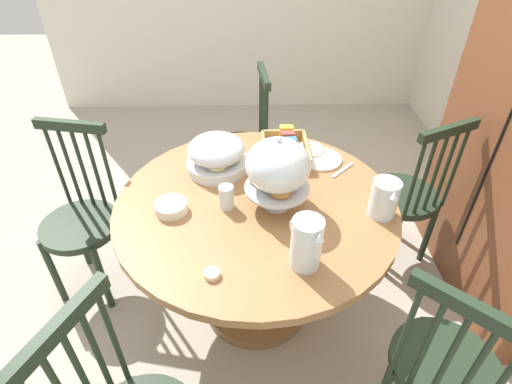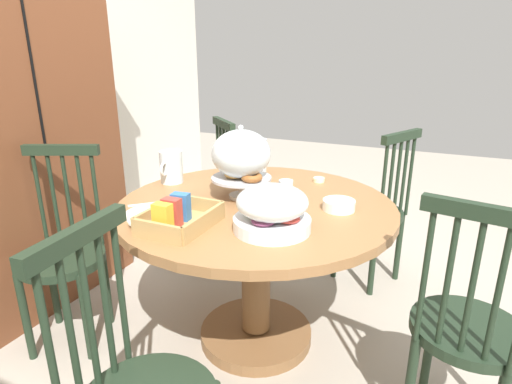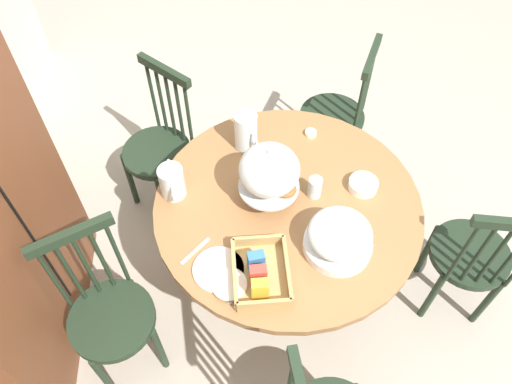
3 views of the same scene
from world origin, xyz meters
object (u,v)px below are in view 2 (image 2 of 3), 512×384
at_px(windsor_chair_host_seat, 467,333).
at_px(china_plate_large, 151,214).
at_px(wooden_armoire, 6,132).
at_px(windsor_chair_facing_door, 64,257).
at_px(pastry_stand_with_dome, 241,157).
at_px(milk_pitcher, 256,160).
at_px(windsor_chair_by_cabinet, 206,198).
at_px(dining_table, 256,242).
at_px(cereal_basket, 178,218).
at_px(drinking_glass, 286,192).
at_px(fruit_platter_covered, 272,209).
at_px(butter_dish, 319,180).
at_px(orange_juice_pitcher, 171,168).
at_px(windsor_chair_near_window, 373,214).
at_px(cereal_bowl, 339,205).
at_px(china_plate_small, 147,220).

bearing_deg(windsor_chair_host_seat, china_plate_large, 95.77).
bearing_deg(wooden_armoire, windsor_chair_facing_door, -110.47).
height_order(pastry_stand_with_dome, milk_pitcher, pastry_stand_with_dome).
bearing_deg(windsor_chair_by_cabinet, china_plate_large, -161.50).
relative_size(dining_table, cereal_basket, 3.99).
bearing_deg(drinking_glass, fruit_platter_covered, -169.38).
bearing_deg(wooden_armoire, butter_dish, -69.25).
xyz_separation_m(orange_juice_pitcher, china_plate_large, (-0.43, -0.20, -0.07)).
distance_m(windsor_chair_host_seat, orange_juice_pitcher, 1.52).
bearing_deg(windsor_chair_host_seat, drinking_glass, 72.75).
relative_size(windsor_chair_near_window, cereal_bowl, 6.96).
relative_size(milk_pitcher, cereal_bowl, 1.50).
bearing_deg(orange_juice_pitcher, milk_pitcher, -52.57).
height_order(orange_juice_pitcher, china_plate_small, orange_juice_pitcher).
xyz_separation_m(fruit_platter_covered, orange_juice_pitcher, (0.36, 0.72, -0.01)).
distance_m(milk_pitcher, china_plate_large, 0.73).
height_order(cereal_bowl, butter_dish, cereal_bowl).
xyz_separation_m(windsor_chair_near_window, orange_juice_pitcher, (-0.73, 0.94, 0.36)).
relative_size(windsor_chair_host_seat, china_plate_small, 6.50).
xyz_separation_m(windsor_chair_facing_door, drinking_glass, (0.40, -0.98, 0.34)).
relative_size(windsor_chair_by_cabinet, cereal_basket, 3.09).
bearing_deg(dining_table, windsor_chair_near_window, -26.30).
xyz_separation_m(wooden_armoire, china_plate_small, (-0.24, -1.10, -0.23)).
xyz_separation_m(windsor_chair_near_window, milk_pitcher, (-0.46, 0.58, 0.38)).
xyz_separation_m(china_plate_small, drinking_glass, (0.45, -0.42, 0.04)).
bearing_deg(orange_juice_pitcher, windsor_chair_near_window, -52.17).
height_order(dining_table, windsor_chair_host_seat, windsor_chair_host_seat).
height_order(wooden_armoire, drinking_glass, wooden_armoire).
bearing_deg(orange_juice_pitcher, butter_dish, -64.90).
bearing_deg(cereal_bowl, china_plate_large, 118.97).
bearing_deg(fruit_platter_covered, butter_dish, 1.16).
relative_size(windsor_chair_facing_door, cereal_bowl, 6.96).
relative_size(cereal_basket, drinking_glass, 2.87).
xyz_separation_m(windsor_chair_near_window, china_plate_small, (-1.24, 0.71, 0.30)).
bearing_deg(windsor_chair_by_cabinet, orange_juice_pitcher, -166.46).
bearing_deg(china_plate_small, butter_dish, -28.99).
height_order(windsor_chair_near_window, fruit_platter_covered, windsor_chair_near_window).
height_order(windsor_chair_by_cabinet, windsor_chair_facing_door, same).
bearing_deg(windsor_chair_by_cabinet, cereal_basket, -154.12).
bearing_deg(cereal_bowl, dining_table, 99.52).
xyz_separation_m(cereal_basket, cereal_bowl, (0.44, -0.53, -0.02)).
bearing_deg(pastry_stand_with_dome, butter_dish, -33.03).
relative_size(windsor_chair_near_window, china_plate_large, 4.43).
xyz_separation_m(dining_table, drinking_glass, (0.04, -0.13, 0.26)).
bearing_deg(china_plate_large, windsor_chair_by_cabinet, 18.50).
distance_m(windsor_chair_near_window, drinking_glass, 0.91).
bearing_deg(milk_pitcher, windsor_chair_near_window, -51.93).
bearing_deg(windsor_chair_by_cabinet, cereal_bowl, -119.77).
relative_size(windsor_chair_host_seat, pastry_stand_with_dome, 2.83).
relative_size(wooden_armoire, drinking_glass, 17.82).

